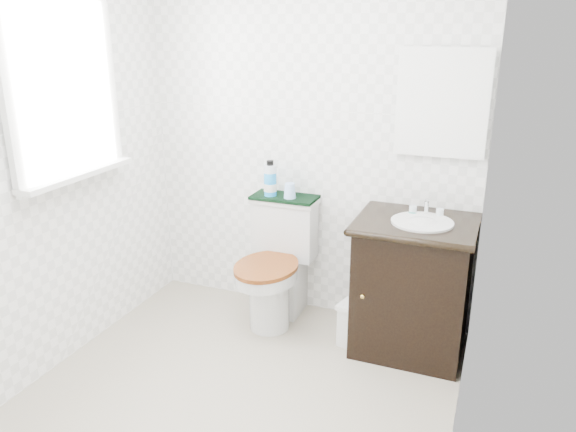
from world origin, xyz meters
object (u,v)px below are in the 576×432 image
Objects in this scene: trash_bin at (354,325)px; mouthwash_bottle at (270,180)px; cup at (290,191)px; vanity at (413,283)px; toilet at (278,269)px.

mouthwash_bottle is (-0.66, 0.27, 0.78)m from trash_bin.
mouthwash_bottle is at bearing 177.40° from cup.
vanity is 3.94× the size of mouthwash_bottle.
trash_bin is (-0.32, -0.10, -0.29)m from vanity.
toilet is at bearing 175.87° from vanity.
mouthwash_bottle is 2.39× the size of cup.
cup reaches higher than toilet.
cup is (0.05, 0.09, 0.52)m from toilet.
mouthwash_bottle reaches higher than toilet.
trash_bin is 1.06m from mouthwash_bottle.
toilet is 0.89m from vanity.
trash_bin is 2.83× the size of cup.
mouthwash_bottle is at bearing 132.37° from toilet.
mouthwash_bottle reaches higher than cup.
cup is at bearing 153.61° from trash_bin.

